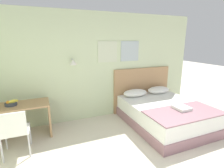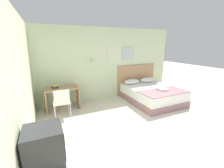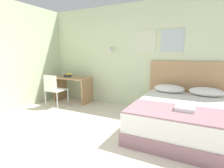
{
  "view_description": "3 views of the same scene",
  "coord_description": "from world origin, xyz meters",
  "px_view_note": "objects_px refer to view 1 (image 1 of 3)",
  "views": [
    {
      "loc": [
        -1.25,
        -1.22,
        1.98
      ],
      "look_at": [
        0.1,
        2.04,
        1.09
      ],
      "focal_mm": 28.0,
      "sensor_mm": 36.0,
      "label": 1
    },
    {
      "loc": [
        -2.12,
        -2.26,
        2.05
      ],
      "look_at": [
        -0.26,
        1.76,
        0.87
      ],
      "focal_mm": 24.0,
      "sensor_mm": 36.0,
      "label": 2
    },
    {
      "loc": [
        1.61,
        -1.4,
        1.42
      ],
      "look_at": [
        -0.13,
        2.04,
        0.73
      ],
      "focal_mm": 28.0,
      "sensor_mm": 36.0,
      "label": 3
    }
  ],
  "objects_px": {
    "folded_towel_near_foot": "(182,108)",
    "fruit_bowl": "(11,103)",
    "bed": "(165,114)",
    "pillow_right": "(158,90)",
    "desk_chair": "(14,130)",
    "desk": "(23,115)",
    "headboard": "(142,89)",
    "pillow_left": "(135,93)",
    "throw_blanket": "(184,112)"
  },
  "relations": [
    {
      "from": "desk_chair",
      "to": "fruit_bowl",
      "type": "height_order",
      "value": "desk_chair"
    },
    {
      "from": "desk",
      "to": "desk_chair",
      "type": "relative_size",
      "value": 1.21
    },
    {
      "from": "throw_blanket",
      "to": "folded_towel_near_foot",
      "type": "height_order",
      "value": "folded_towel_near_foot"
    },
    {
      "from": "throw_blanket",
      "to": "folded_towel_near_foot",
      "type": "bearing_deg",
      "value": 67.15
    },
    {
      "from": "throw_blanket",
      "to": "bed",
      "type": "bearing_deg",
      "value": 90.0
    },
    {
      "from": "pillow_right",
      "to": "fruit_bowl",
      "type": "xyz_separation_m",
      "value": [
        -3.62,
        -0.06,
        0.14
      ]
    },
    {
      "from": "fruit_bowl",
      "to": "headboard",
      "type": "bearing_deg",
      "value": 5.91
    },
    {
      "from": "headboard",
      "to": "desk",
      "type": "relative_size",
      "value": 1.68
    },
    {
      "from": "desk",
      "to": "fruit_bowl",
      "type": "height_order",
      "value": "fruit_bowl"
    },
    {
      "from": "bed",
      "to": "headboard",
      "type": "height_order",
      "value": "headboard"
    },
    {
      "from": "headboard",
      "to": "desk",
      "type": "xyz_separation_m",
      "value": [
        -3.06,
        -0.35,
        -0.12
      ]
    },
    {
      "from": "headboard",
      "to": "desk_chair",
      "type": "bearing_deg",
      "value": -162.12
    },
    {
      "from": "desk_chair",
      "to": "fruit_bowl",
      "type": "xyz_separation_m",
      "value": [
        -0.09,
        0.68,
        0.25
      ]
    },
    {
      "from": "bed",
      "to": "throw_blanket",
      "type": "distance_m",
      "value": 0.65
    },
    {
      "from": "bed",
      "to": "folded_towel_near_foot",
      "type": "distance_m",
      "value": 0.55
    },
    {
      "from": "bed",
      "to": "desk_chair",
      "type": "distance_m",
      "value": 3.16
    },
    {
      "from": "bed",
      "to": "fruit_bowl",
      "type": "relative_size",
      "value": 7.91
    },
    {
      "from": "bed",
      "to": "fruit_bowl",
      "type": "bearing_deg",
      "value": 167.77
    },
    {
      "from": "headboard",
      "to": "pillow_left",
      "type": "height_order",
      "value": "headboard"
    },
    {
      "from": "throw_blanket",
      "to": "desk",
      "type": "xyz_separation_m",
      "value": [
        -3.06,
        1.28,
        -0.05
      ]
    },
    {
      "from": "pillow_right",
      "to": "folded_towel_near_foot",
      "type": "relative_size",
      "value": 1.95
    },
    {
      "from": "folded_towel_near_foot",
      "to": "fruit_bowl",
      "type": "bearing_deg",
      "value": 160.85
    },
    {
      "from": "folded_towel_near_foot",
      "to": "desk_chair",
      "type": "height_order",
      "value": "desk_chair"
    },
    {
      "from": "fruit_bowl",
      "to": "bed",
      "type": "bearing_deg",
      "value": -12.23
    },
    {
      "from": "throw_blanket",
      "to": "fruit_bowl",
      "type": "xyz_separation_m",
      "value": [
        -3.24,
        1.29,
        0.22
      ]
    },
    {
      "from": "pillow_left",
      "to": "throw_blanket",
      "type": "distance_m",
      "value": 1.4
    },
    {
      "from": "headboard",
      "to": "pillow_right",
      "type": "xyz_separation_m",
      "value": [
        0.37,
        -0.27,
        0.01
      ]
    },
    {
      "from": "desk_chair",
      "to": "fruit_bowl",
      "type": "distance_m",
      "value": 0.73
    },
    {
      "from": "pillow_right",
      "to": "desk_chair",
      "type": "relative_size",
      "value": 0.78
    },
    {
      "from": "pillow_left",
      "to": "desk",
      "type": "distance_m",
      "value": 2.69
    },
    {
      "from": "desk_chair",
      "to": "desk",
      "type": "bearing_deg",
      "value": 82.16
    },
    {
      "from": "desk",
      "to": "desk_chair",
      "type": "bearing_deg",
      "value": -97.84
    },
    {
      "from": "pillow_left",
      "to": "desk_chair",
      "type": "xyz_separation_m",
      "value": [
        -2.77,
        -0.74,
        -0.11
      ]
    },
    {
      "from": "pillow_left",
      "to": "fruit_bowl",
      "type": "relative_size",
      "value": 2.62
    },
    {
      "from": "bed",
      "to": "headboard",
      "type": "bearing_deg",
      "value": 90.0
    },
    {
      "from": "folded_towel_near_foot",
      "to": "desk_chair",
      "type": "relative_size",
      "value": 0.4
    },
    {
      "from": "bed",
      "to": "pillow_right",
      "type": "distance_m",
      "value": 0.93
    },
    {
      "from": "headboard",
      "to": "desk",
      "type": "distance_m",
      "value": 3.08
    },
    {
      "from": "folded_towel_near_foot",
      "to": "fruit_bowl",
      "type": "relative_size",
      "value": 1.35
    },
    {
      "from": "bed",
      "to": "pillow_right",
      "type": "xyz_separation_m",
      "value": [
        0.37,
        0.77,
        0.36
      ]
    },
    {
      "from": "bed",
      "to": "folded_towel_near_foot",
      "type": "height_order",
      "value": "folded_towel_near_foot"
    },
    {
      "from": "folded_towel_near_foot",
      "to": "pillow_right",
      "type": "bearing_deg",
      "value": 75.46
    },
    {
      "from": "folded_towel_near_foot",
      "to": "bed",
      "type": "bearing_deg",
      "value": 97.63
    },
    {
      "from": "bed",
      "to": "desk",
      "type": "distance_m",
      "value": 3.14
    },
    {
      "from": "folded_towel_near_foot",
      "to": "desk",
      "type": "bearing_deg",
      "value": 159.98
    },
    {
      "from": "throw_blanket",
      "to": "fruit_bowl",
      "type": "height_order",
      "value": "fruit_bowl"
    },
    {
      "from": "folded_towel_near_foot",
      "to": "desk",
      "type": "xyz_separation_m",
      "value": [
        -3.11,
        1.13,
        -0.09
      ]
    },
    {
      "from": "pillow_right",
      "to": "fruit_bowl",
      "type": "height_order",
      "value": "fruit_bowl"
    },
    {
      "from": "pillow_right",
      "to": "desk_chair",
      "type": "distance_m",
      "value": 3.6
    },
    {
      "from": "headboard",
      "to": "desk_chair",
      "type": "xyz_separation_m",
      "value": [
        -3.15,
        -1.02,
        -0.1
      ]
    }
  ]
}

